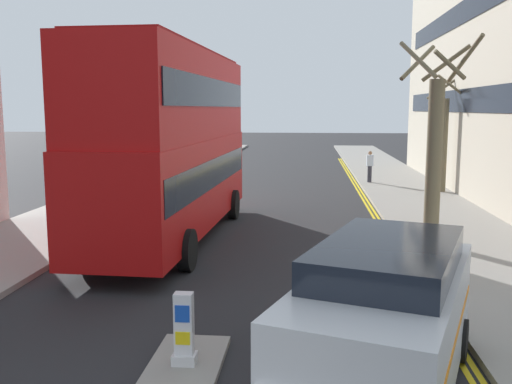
{
  "coord_description": "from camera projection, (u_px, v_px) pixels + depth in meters",
  "views": [
    {
      "loc": [
        1.82,
        -3.41,
        3.93
      ],
      "look_at": [
        0.5,
        11.0,
        1.8
      ],
      "focal_mm": 39.83,
      "sensor_mm": 36.0,
      "label": 1
    }
  ],
  "objects": [
    {
      "name": "sidewalk_right",
      "position": [
        445.0,
        223.0,
        19.26
      ],
      "size": [
        4.0,
        80.0,
        0.14
      ],
      "primitive_type": "cube",
      "color": "gray",
      "rests_on": "ground"
    },
    {
      "name": "sidewalk_left",
      "position": [
        75.0,
        217.0,
        20.43
      ],
      "size": [
        4.0,
        80.0,
        0.14
      ],
      "primitive_type": "cube",
      "color": "gray",
      "rests_on": "ground"
    },
    {
      "name": "kerb_line_outer",
      "position": [
        391.0,
        237.0,
        17.49
      ],
      "size": [
        0.1,
        56.0,
        0.01
      ],
      "primitive_type": "cube",
      "color": "yellow",
      "rests_on": "ground"
    },
    {
      "name": "kerb_line_inner",
      "position": [
        385.0,
        237.0,
        17.5
      ],
      "size": [
        0.1,
        56.0,
        0.01
      ],
      "primitive_type": "cube",
      "color": "yellow",
      "rests_on": "ground"
    },
    {
      "name": "traffic_island",
      "position": [
        185.0,
        367.0,
        8.61
      ],
      "size": [
        1.1,
        2.2,
        0.1
      ],
      "primitive_type": "cube",
      "color": "gray",
      "rests_on": "ground"
    },
    {
      "name": "keep_left_bollard",
      "position": [
        184.0,
        332.0,
        8.53
      ],
      "size": [
        0.36,
        0.28,
        1.11
      ],
      "color": "silver",
      "rests_on": "traffic_island"
    },
    {
      "name": "double_decker_bus_away",
      "position": [
        173.0,
        139.0,
        16.89
      ],
      "size": [
        3.09,
        10.89,
        5.64
      ],
      "color": "#B20F0F",
      "rests_on": "ground"
    },
    {
      "name": "taxi_minivan",
      "position": [
        383.0,
        321.0,
        7.73
      ],
      "size": [
        3.32,
        5.16,
        2.12
      ],
      "color": "silver",
      "rests_on": "ground"
    },
    {
      "name": "pedestrian_far",
      "position": [
        370.0,
        166.0,
        29.38
      ],
      "size": [
        0.34,
        0.22,
        1.62
      ],
      "color": "#2D2D38",
      "rests_on": "sidewalk_right"
    },
    {
      "name": "street_tree_near",
      "position": [
        444.0,
        137.0,
        25.84
      ],
      "size": [
        1.63,
        1.83,
        5.37
      ],
      "color": "#6B6047",
      "rests_on": "sidewalk_right"
    },
    {
      "name": "street_tree_mid",
      "position": [
        434.0,
        151.0,
        15.73
      ],
      "size": [
        2.09,
        2.05,
        5.74
      ],
      "color": "#6B6047",
      "rests_on": "sidewalk_right"
    }
  ]
}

